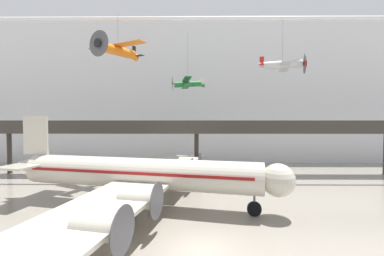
{
  "coord_description": "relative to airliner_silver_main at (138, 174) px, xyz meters",
  "views": [
    {
      "loc": [
        -0.4,
        -17.0,
        8.81
      ],
      "look_at": [
        -0.6,
        8.04,
        7.92
      ],
      "focal_mm": 24.0,
      "sensor_mm": 36.0,
      "label": 1
    }
  ],
  "objects": [
    {
      "name": "ground_plane",
      "position": [
        5.98,
        -8.4,
        -3.31
      ],
      "size": [
        260.0,
        260.0,
        0.0
      ],
      "primitive_type": "plane",
      "color": "gray"
    },
    {
      "name": "hangar_back_wall",
      "position": [
        5.98,
        27.49,
        10.74
      ],
      "size": [
        140.0,
        3.0,
        28.1
      ],
      "color": "silver",
      "rests_on": "ground"
    },
    {
      "name": "mezzanine_walkway",
      "position": [
        5.98,
        14.61,
        3.65
      ],
      "size": [
        110.0,
        3.2,
        8.57
      ],
      "color": "#38332D",
      "rests_on": "ground"
    },
    {
      "name": "ceiling_truss_beam",
      "position": [
        5.98,
        12.61,
        20.19
      ],
      "size": [
        120.0,
        0.6,
        0.6
      ],
      "color": "silver"
    },
    {
      "name": "airliner_silver_main",
      "position": [
        0.0,
        0.0,
        0.0
      ],
      "size": [
        29.79,
        34.31,
        9.16
      ],
      "rotation": [
        0.0,
        0.0,
        -0.21
      ],
      "color": "beige",
      "rests_on": "ground"
    },
    {
      "name": "suspended_plane_silver_racer",
      "position": [
        18.44,
        12.2,
        13.37
      ],
      "size": [
        6.77,
        8.09,
        7.93
      ],
      "rotation": [
        0.0,
        0.0,
        6.02
      ],
      "color": "silver"
    },
    {
      "name": "suspended_plane_orange_highwing",
      "position": [
        -4.84,
        10.07,
        14.88
      ],
      "size": [
        8.86,
        7.83,
        6.54
      ],
      "rotation": [
        0.0,
        0.0,
        4.24
      ],
      "color": "orange"
    },
    {
      "name": "suspended_plane_green_biplane",
      "position": [
        4.52,
        17.19,
        11.29
      ],
      "size": [
        5.57,
        6.8,
        9.53
      ],
      "rotation": [
        0.0,
        0.0,
        3.28
      ],
      "color": "#1E6B33"
    }
  ]
}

